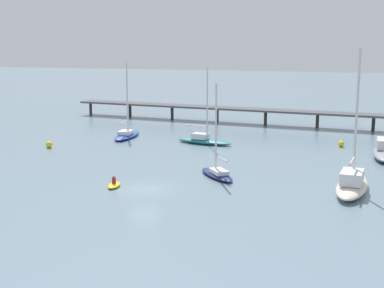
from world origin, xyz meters
TOP-DOWN VIEW (x-y plane):
  - ground_plane at (0.00, 0.00)m, footprint 400.00×400.00m
  - pier at (10.87, 40.62)m, footprint 59.41×9.43m
  - sailboat_blue at (-12.36, 24.14)m, footprint 2.97×7.99m
  - sailboat_teal at (-0.93, 22.83)m, footprint 7.97×3.65m
  - sailboat_navy at (5.15, 6.22)m, footprint 5.19×5.83m
  - sailboat_cream at (17.88, 4.45)m, footprint 3.40×9.29m
  - dinghy_yellow at (-2.93, -0.17)m, footprint 1.33×2.35m
  - mooring_buoy_inner at (16.27, 25.83)m, footprint 0.78×0.78m
  - mooring_buoy_mid at (-18.65, 14.44)m, footprint 0.84×0.84m

SIDE VIEW (x-z plane):
  - ground_plane at x=0.00m, z-range 0.00..0.00m
  - dinghy_yellow at x=-2.93m, z-range -0.34..0.80m
  - mooring_buoy_inner at x=16.27m, z-range 0.00..0.78m
  - mooring_buoy_mid at x=-18.65m, z-range 0.00..0.84m
  - sailboat_navy at x=5.15m, z-range -4.04..5.13m
  - sailboat_blue at x=-12.36m, z-range -4.58..5.69m
  - sailboat_teal at x=-0.93m, z-range -4.35..5.54m
  - sailboat_cream at x=17.88m, z-range -5.47..7.13m
  - pier at x=10.87m, z-range -0.29..6.98m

